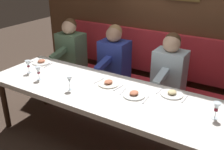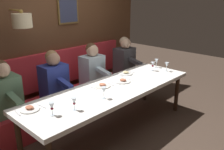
{
  "view_description": "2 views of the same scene",
  "coord_description": "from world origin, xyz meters",
  "px_view_note": "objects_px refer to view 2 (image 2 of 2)",
  "views": [
    {
      "loc": [
        -2.12,
        -1.35,
        2.05
      ],
      "look_at": [
        0.05,
        -0.04,
        0.92
      ],
      "focal_mm": 41.73,
      "sensor_mm": 36.0,
      "label": 1
    },
    {
      "loc": [
        -2.27,
        2.42,
        2.05
      ],
      "look_at": [
        0.05,
        -0.04,
        0.92
      ],
      "focal_mm": 38.5,
      "sensor_mm": 36.0,
      "label": 2
    }
  ],
  "objects_px": {
    "wine_glass_5": "(74,101)",
    "dining_table": "(113,91)",
    "wine_glass_4": "(104,90)",
    "diner_middle": "(54,77)",
    "wine_glass_1": "(153,65)",
    "diner_far": "(4,90)",
    "wine_glass_0": "(156,61)",
    "wine_glass_3": "(167,65)",
    "wine_glass_2": "(52,106)",
    "diner_nearest": "(125,57)",
    "diner_near": "(92,66)"
  },
  "relations": [
    {
      "from": "wine_glass_0",
      "to": "wine_glass_2",
      "type": "height_order",
      "value": "same"
    },
    {
      "from": "wine_glass_1",
      "to": "wine_glass_0",
      "type": "bearing_deg",
      "value": -73.04
    },
    {
      "from": "diner_near",
      "to": "wine_glass_0",
      "type": "relative_size",
      "value": 4.82
    },
    {
      "from": "wine_glass_2",
      "to": "wine_glass_5",
      "type": "distance_m",
      "value": 0.27
    },
    {
      "from": "diner_near",
      "to": "wine_glass_0",
      "type": "bearing_deg",
      "value": -128.84
    },
    {
      "from": "wine_glass_2",
      "to": "diner_far",
      "type": "bearing_deg",
      "value": 7.14
    },
    {
      "from": "wine_glass_2",
      "to": "wine_glass_3",
      "type": "relative_size",
      "value": 1.0
    },
    {
      "from": "diner_middle",
      "to": "wine_glass_3",
      "type": "bearing_deg",
      "value": -121.32
    },
    {
      "from": "dining_table",
      "to": "diner_nearest",
      "type": "distance_m",
      "value": 1.58
    },
    {
      "from": "wine_glass_0",
      "to": "wine_glass_3",
      "type": "bearing_deg",
      "value": 164.4
    },
    {
      "from": "wine_glass_5",
      "to": "wine_glass_4",
      "type": "bearing_deg",
      "value": -91.66
    },
    {
      "from": "dining_table",
      "to": "wine_glass_4",
      "type": "relative_size",
      "value": 17.56
    },
    {
      "from": "dining_table",
      "to": "diner_far",
      "type": "bearing_deg",
      "value": 54.22
    },
    {
      "from": "wine_glass_4",
      "to": "diner_middle",
      "type": "bearing_deg",
      "value": 3.67
    },
    {
      "from": "dining_table",
      "to": "diner_nearest",
      "type": "relative_size",
      "value": 3.64
    },
    {
      "from": "diner_near",
      "to": "wine_glass_0",
      "type": "height_order",
      "value": "diner_near"
    },
    {
      "from": "diner_near",
      "to": "wine_glass_3",
      "type": "relative_size",
      "value": 4.82
    },
    {
      "from": "dining_table",
      "to": "diner_far",
      "type": "xyz_separation_m",
      "value": [
        0.88,
        1.22,
        0.13
      ]
    },
    {
      "from": "diner_nearest",
      "to": "wine_glass_4",
      "type": "xyz_separation_m",
      "value": [
        -1.06,
        1.67,
        0.04
      ]
    },
    {
      "from": "diner_middle",
      "to": "diner_far",
      "type": "xyz_separation_m",
      "value": [
        0.0,
        0.79,
        0.0
      ]
    },
    {
      "from": "diner_far",
      "to": "wine_glass_4",
      "type": "bearing_deg",
      "value": -140.95
    },
    {
      "from": "wine_glass_4",
      "to": "wine_glass_5",
      "type": "distance_m",
      "value": 0.48
    },
    {
      "from": "diner_far",
      "to": "wine_glass_2",
      "type": "relative_size",
      "value": 4.82
    },
    {
      "from": "wine_glass_3",
      "to": "wine_glass_4",
      "type": "distance_m",
      "value": 1.63
    },
    {
      "from": "dining_table",
      "to": "wine_glass_3",
      "type": "bearing_deg",
      "value": -96.72
    },
    {
      "from": "diner_far",
      "to": "diner_middle",
      "type": "bearing_deg",
      "value": -90.0
    },
    {
      "from": "diner_nearest",
      "to": "wine_glass_1",
      "type": "distance_m",
      "value": 0.85
    },
    {
      "from": "diner_near",
      "to": "diner_far",
      "type": "bearing_deg",
      "value": 90.0
    },
    {
      "from": "dining_table",
      "to": "wine_glass_5",
      "type": "height_order",
      "value": "wine_glass_5"
    },
    {
      "from": "wine_glass_1",
      "to": "wine_glass_3",
      "type": "height_order",
      "value": "same"
    },
    {
      "from": "dining_table",
      "to": "wine_glass_2",
      "type": "bearing_deg",
      "value": 94.51
    },
    {
      "from": "wine_glass_2",
      "to": "wine_glass_3",
      "type": "xyz_separation_m",
      "value": [
        -0.06,
        -2.37,
        0.0
      ]
    },
    {
      "from": "diner_far",
      "to": "wine_glass_3",
      "type": "xyz_separation_m",
      "value": [
        -1.03,
        -2.49,
        0.04
      ]
    },
    {
      "from": "wine_glass_3",
      "to": "wine_glass_4",
      "type": "bearing_deg",
      "value": 91.1
    },
    {
      "from": "dining_table",
      "to": "wine_glass_2",
      "type": "relative_size",
      "value": 17.56
    },
    {
      "from": "wine_glass_0",
      "to": "wine_glass_4",
      "type": "distance_m",
      "value": 1.73
    },
    {
      "from": "diner_nearest",
      "to": "wine_glass_2",
      "type": "xyz_separation_m",
      "value": [
        -0.97,
        2.41,
        0.04
      ]
    },
    {
      "from": "wine_glass_0",
      "to": "wine_glass_4",
      "type": "height_order",
      "value": "same"
    },
    {
      "from": "diner_nearest",
      "to": "diner_near",
      "type": "bearing_deg",
      "value": 90.0
    },
    {
      "from": "wine_glass_5",
      "to": "dining_table",
      "type": "bearing_deg",
      "value": -78.89
    },
    {
      "from": "diner_middle",
      "to": "wine_glass_5",
      "type": "xyz_separation_m",
      "value": [
        -1.05,
        0.41,
        0.04
      ]
    },
    {
      "from": "diner_nearest",
      "to": "wine_glass_3",
      "type": "bearing_deg",
      "value": 177.52
    },
    {
      "from": "wine_glass_3",
      "to": "diner_nearest",
      "type": "bearing_deg",
      "value": -2.48
    },
    {
      "from": "wine_glass_4",
      "to": "wine_glass_3",
      "type": "bearing_deg",
      "value": -88.9
    },
    {
      "from": "diner_nearest",
      "to": "wine_glass_3",
      "type": "relative_size",
      "value": 4.82
    },
    {
      "from": "dining_table",
      "to": "diner_nearest",
      "type": "bearing_deg",
      "value": -56.02
    },
    {
      "from": "dining_table",
      "to": "wine_glass_0",
      "type": "height_order",
      "value": "wine_glass_0"
    },
    {
      "from": "diner_far",
      "to": "wine_glass_0",
      "type": "xyz_separation_m",
      "value": [
        -0.76,
        -2.56,
        0.04
      ]
    },
    {
      "from": "diner_middle",
      "to": "wine_glass_1",
      "type": "height_order",
      "value": "diner_middle"
    },
    {
      "from": "wine_glass_0",
      "to": "wine_glass_3",
      "type": "xyz_separation_m",
      "value": [
        -0.27,
        0.08,
        0.0
      ]
    }
  ]
}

